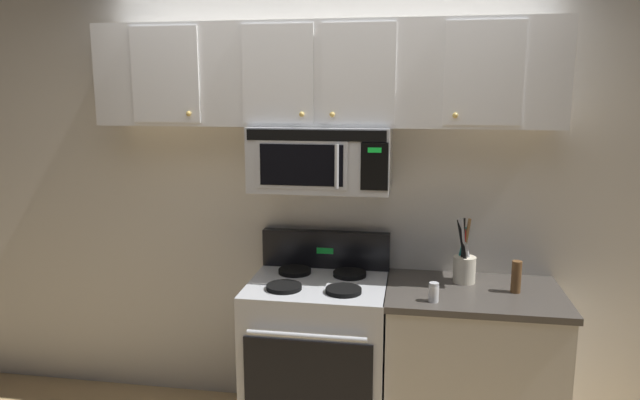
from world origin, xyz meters
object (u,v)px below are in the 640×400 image
utensil_crock_cream (464,264)px  salt_shaker (434,292)px  pepper_mill (516,277)px  over_range_microwave (321,158)px  stove_range (318,355)px

utensil_crock_cream → salt_shaker: (-0.17, -0.33, -0.05)m
utensil_crock_cream → pepper_mill: size_ratio=2.17×
salt_shaker → utensil_crock_cream: bearing=62.4°
over_range_microwave → stove_range: bearing=-89.9°
salt_shaker → pepper_mill: size_ratio=0.58×
stove_range → pepper_mill: 1.17m
over_range_microwave → pepper_mill: size_ratio=4.46×
over_range_microwave → utensil_crock_cream: 0.98m
stove_range → utensil_crock_cream: utensil_crock_cream is taller
over_range_microwave → utensil_crock_cream: (0.79, 0.01, -0.57)m
stove_range → utensil_crock_cream: bearing=9.2°
stove_range → over_range_microwave: over_range_microwave is taller
stove_range → over_range_microwave: 1.11m
over_range_microwave → pepper_mill: bearing=-6.0°
salt_shaker → stove_range: bearing=162.1°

